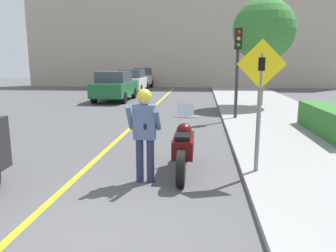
{
  "coord_description": "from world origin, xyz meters",
  "views": [
    {
      "loc": [
        1.79,
        -3.55,
        2.2
      ],
      "look_at": [
        1.11,
        3.04,
        0.9
      ],
      "focal_mm": 35.0,
      "sensor_mm": 36.0,
      "label": 1
    }
  ],
  "objects_px": {
    "person_biker": "(145,126)",
    "parked_car_white": "(132,81)",
    "motorcycle": "(184,147)",
    "street_tree": "(264,30)",
    "crossing_sign": "(260,94)",
    "parked_car_silver": "(145,77)",
    "traffic_light": "(238,56)",
    "parked_car_green": "(115,86)"
  },
  "relations": [
    {
      "from": "person_biker",
      "to": "traffic_light",
      "type": "height_order",
      "value": "traffic_light"
    },
    {
      "from": "motorcycle",
      "to": "traffic_light",
      "type": "distance_m",
      "value": 6.67
    },
    {
      "from": "street_tree",
      "to": "parked_car_silver",
      "type": "height_order",
      "value": "street_tree"
    },
    {
      "from": "parked_car_white",
      "to": "parked_car_silver",
      "type": "relative_size",
      "value": 1.0
    },
    {
      "from": "parked_car_white",
      "to": "parked_car_green",
      "type": "bearing_deg",
      "value": -88.57
    },
    {
      "from": "motorcycle",
      "to": "street_tree",
      "type": "xyz_separation_m",
      "value": [
        3.21,
        10.1,
        3.17
      ]
    },
    {
      "from": "parked_car_silver",
      "to": "parked_car_white",
      "type": "bearing_deg",
      "value": -88.55
    },
    {
      "from": "street_tree",
      "to": "parked_car_green",
      "type": "distance_m",
      "value": 8.57
    },
    {
      "from": "parked_car_silver",
      "to": "motorcycle",
      "type": "bearing_deg",
      "value": -78.18
    },
    {
      "from": "street_tree",
      "to": "parked_car_white",
      "type": "xyz_separation_m",
      "value": [
        -8.0,
        7.42,
        -2.83
      ]
    },
    {
      "from": "person_biker",
      "to": "parked_car_white",
      "type": "xyz_separation_m",
      "value": [
        -4.11,
        18.18,
        -0.21
      ]
    },
    {
      "from": "person_biker",
      "to": "street_tree",
      "type": "bearing_deg",
      "value": 70.15
    },
    {
      "from": "motorcycle",
      "to": "street_tree",
      "type": "bearing_deg",
      "value": 72.36
    },
    {
      "from": "street_tree",
      "to": "parked_car_white",
      "type": "distance_m",
      "value": 11.27
    },
    {
      "from": "crossing_sign",
      "to": "traffic_light",
      "type": "distance_m",
      "value": 6.37
    },
    {
      "from": "motorcycle",
      "to": "parked_car_silver",
      "type": "xyz_separation_m",
      "value": [
        -4.94,
        23.59,
        0.34
      ]
    },
    {
      "from": "motorcycle",
      "to": "traffic_light",
      "type": "bearing_deg",
      "value": 75.17
    },
    {
      "from": "crossing_sign",
      "to": "street_tree",
      "type": "distance_m",
      "value": 10.6
    },
    {
      "from": "crossing_sign",
      "to": "parked_car_silver",
      "type": "relative_size",
      "value": 0.6
    },
    {
      "from": "crossing_sign",
      "to": "traffic_light",
      "type": "bearing_deg",
      "value": 88.11
    },
    {
      "from": "motorcycle",
      "to": "parked_car_green",
      "type": "xyz_separation_m",
      "value": [
        -4.65,
        12.03,
        0.34
      ]
    },
    {
      "from": "crossing_sign",
      "to": "parked_car_green",
      "type": "height_order",
      "value": "crossing_sign"
    },
    {
      "from": "parked_car_green",
      "to": "parked_car_white",
      "type": "relative_size",
      "value": 1.0
    },
    {
      "from": "street_tree",
      "to": "parked_car_green",
      "type": "height_order",
      "value": "street_tree"
    },
    {
      "from": "crossing_sign",
      "to": "parked_car_silver",
      "type": "xyz_separation_m",
      "value": [
        -6.36,
        23.73,
        -0.76
      ]
    },
    {
      "from": "traffic_light",
      "to": "street_tree",
      "type": "distance_m",
      "value": 4.41
    },
    {
      "from": "parked_car_white",
      "to": "parked_car_silver",
      "type": "height_order",
      "value": "same"
    },
    {
      "from": "traffic_light",
      "to": "parked_car_white",
      "type": "xyz_separation_m",
      "value": [
        -6.42,
        11.34,
        -1.57
      ]
    },
    {
      "from": "crossing_sign",
      "to": "street_tree",
      "type": "height_order",
      "value": "street_tree"
    },
    {
      "from": "parked_car_green",
      "to": "parked_car_white",
      "type": "height_order",
      "value": "same"
    },
    {
      "from": "motorcycle",
      "to": "crossing_sign",
      "type": "relative_size",
      "value": 0.91
    },
    {
      "from": "motorcycle",
      "to": "parked_car_silver",
      "type": "height_order",
      "value": "parked_car_silver"
    },
    {
      "from": "crossing_sign",
      "to": "parked_car_green",
      "type": "xyz_separation_m",
      "value": [
        -6.07,
        12.17,
        -0.76
      ]
    },
    {
      "from": "person_biker",
      "to": "street_tree",
      "type": "height_order",
      "value": "street_tree"
    },
    {
      "from": "parked_car_green",
      "to": "parked_car_white",
      "type": "bearing_deg",
      "value": 91.43
    },
    {
      "from": "street_tree",
      "to": "crossing_sign",
      "type": "bearing_deg",
      "value": -99.89
    },
    {
      "from": "motorcycle",
      "to": "traffic_light",
      "type": "xyz_separation_m",
      "value": [
        1.64,
        6.18,
        1.91
      ]
    },
    {
      "from": "person_biker",
      "to": "parked_car_white",
      "type": "distance_m",
      "value": 18.64
    },
    {
      "from": "motorcycle",
      "to": "parked_car_white",
      "type": "distance_m",
      "value": 18.16
    },
    {
      "from": "crossing_sign",
      "to": "street_tree",
      "type": "xyz_separation_m",
      "value": [
        1.79,
        10.24,
        2.07
      ]
    },
    {
      "from": "person_biker",
      "to": "parked_car_green",
      "type": "relative_size",
      "value": 0.41
    },
    {
      "from": "motorcycle",
      "to": "parked_car_green",
      "type": "bearing_deg",
      "value": 111.12
    }
  ]
}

